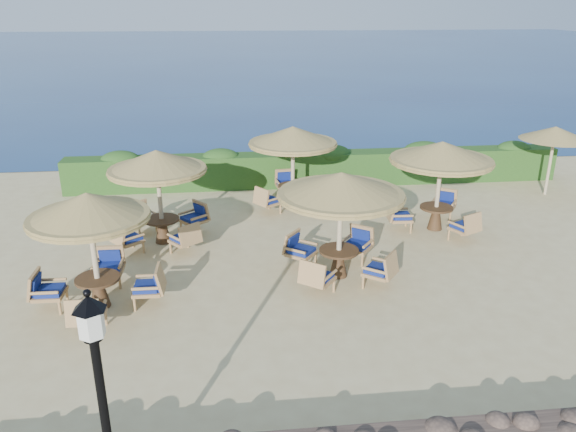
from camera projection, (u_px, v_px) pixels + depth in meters
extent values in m
plane|color=#CEBB82|center=(361.00, 271.00, 14.09)|extent=(120.00, 120.00, 0.00)
plane|color=navy|center=(247.00, 51.00, 79.13)|extent=(160.00, 160.00, 0.00)
cube|color=#1D4115|center=(317.00, 169.00, 20.57)|extent=(18.00, 0.90, 1.20)
cylinder|color=black|center=(106.00, 425.00, 6.74)|extent=(0.11, 0.11, 2.40)
cylinder|color=silver|center=(91.00, 322.00, 6.23)|extent=(0.30, 0.30, 0.36)
cone|color=black|center=(88.00, 303.00, 6.14)|extent=(0.40, 0.40, 0.18)
cylinder|color=#C2B089|center=(550.00, 164.00, 19.32)|extent=(0.10, 0.10, 2.20)
cone|color=olive|center=(555.00, 133.00, 18.94)|extent=(2.30, 2.30, 0.45)
cylinder|color=#C2B089|center=(95.00, 257.00, 12.01)|extent=(0.12, 0.12, 2.40)
cone|color=olive|center=(87.00, 205.00, 11.59)|extent=(2.55, 2.55, 0.55)
cylinder|color=olive|center=(89.00, 218.00, 11.69)|extent=(2.50, 2.50, 0.14)
cylinder|color=#472E19|center=(97.00, 279.00, 12.20)|extent=(0.96, 0.96, 0.06)
cone|color=#472E19|center=(99.00, 293.00, 12.32)|extent=(0.44, 0.44, 0.64)
cylinder|color=#C2B089|center=(340.00, 231.00, 13.40)|extent=(0.12, 0.12, 2.40)
cone|color=olive|center=(341.00, 184.00, 12.98)|extent=(3.03, 3.03, 0.55)
cylinder|color=olive|center=(341.00, 195.00, 13.07)|extent=(2.97, 2.97, 0.14)
cylinder|color=#472E19|center=(339.00, 251.00, 13.58)|extent=(0.96, 0.96, 0.06)
cone|color=#472E19|center=(338.00, 264.00, 13.70)|extent=(0.44, 0.44, 0.64)
cylinder|color=#C2B089|center=(160.00, 202.00, 15.35)|extent=(0.12, 0.12, 2.40)
cone|color=olive|center=(157.00, 160.00, 14.93)|extent=(2.66, 2.66, 0.55)
cylinder|color=olive|center=(157.00, 170.00, 15.03)|extent=(2.61, 2.61, 0.14)
cylinder|color=#472E19|center=(162.00, 219.00, 15.53)|extent=(0.96, 0.96, 0.06)
cone|color=#472E19|center=(163.00, 231.00, 15.66)|extent=(0.44, 0.44, 0.64)
cylinder|color=#C2B089|center=(293.00, 171.00, 18.18)|extent=(0.12, 0.12, 2.40)
cone|color=olive|center=(293.00, 135.00, 17.76)|extent=(2.86, 2.86, 0.55)
cylinder|color=olive|center=(293.00, 144.00, 17.86)|extent=(2.80, 2.80, 0.14)
cylinder|color=#472E19|center=(293.00, 186.00, 18.36)|extent=(0.96, 0.96, 0.06)
cone|color=#472E19|center=(293.00, 196.00, 18.49)|extent=(0.44, 0.44, 0.64)
cylinder|color=#C2B089|center=(438.00, 191.00, 16.26)|extent=(0.12, 0.12, 2.40)
cone|color=olive|center=(442.00, 151.00, 15.84)|extent=(2.95, 2.95, 0.55)
cylinder|color=olive|center=(441.00, 161.00, 15.94)|extent=(2.89, 2.89, 0.14)
cylinder|color=#472E19|center=(436.00, 207.00, 16.44)|extent=(0.96, 0.96, 0.06)
cone|color=#472E19|center=(435.00, 219.00, 16.57)|extent=(0.44, 0.44, 0.64)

